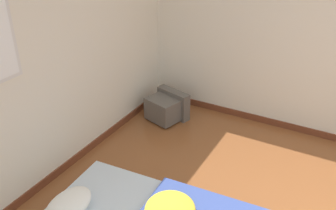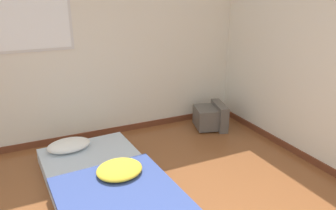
{
  "view_description": "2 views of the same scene",
  "coord_description": "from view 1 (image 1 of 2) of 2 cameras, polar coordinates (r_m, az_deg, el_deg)",
  "views": [
    {
      "loc": [
        -2.11,
        0.24,
        2.65
      ],
      "look_at": [
        1.08,
        2.0,
        0.7
      ],
      "focal_mm": 40.0,
      "sensor_mm": 36.0,
      "label": 1
    },
    {
      "loc": [
        -0.73,
        -1.5,
        2.05
      ],
      "look_at": [
        0.92,
        2.01,
        0.66
      ],
      "focal_mm": 35.0,
      "sensor_mm": 36.0,
      "label": 2
    }
  ],
  "objects": [
    {
      "name": "wall_back",
      "position": [
        3.68,
        -21.53,
        4.51
      ],
      "size": [
        7.23,
        0.08,
        2.6
      ],
      "color": "silver",
      "rests_on": "ground_plane"
    },
    {
      "name": "crt_tv",
      "position": [
        5.17,
        -0.17,
        -0.3
      ],
      "size": [
        0.54,
        0.57,
        0.39
      ],
      "color": "#56514C",
      "rests_on": "ground_plane"
    }
  ]
}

